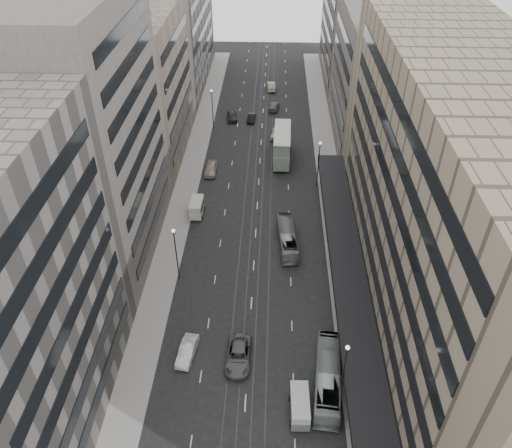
# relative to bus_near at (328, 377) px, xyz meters

# --- Properties ---
(ground) EXTENTS (220.00, 220.00, 0.00)m
(ground) POSITION_rel_bus_near_xyz_m (-8.50, 3.66, -1.51)
(ground) COLOR black
(ground) RESTS_ON ground
(sidewalk_right) EXTENTS (4.00, 125.00, 0.15)m
(sidewalk_right) POSITION_rel_bus_near_xyz_m (3.50, 41.16, -1.44)
(sidewalk_right) COLOR gray
(sidewalk_right) RESTS_ON ground
(sidewalk_left) EXTENTS (4.00, 125.00, 0.15)m
(sidewalk_left) POSITION_rel_bus_near_xyz_m (-20.50, 41.16, -1.44)
(sidewalk_left) COLOR gray
(sidewalk_left) RESTS_ON ground
(department_store) EXTENTS (19.20, 60.00, 30.00)m
(department_store) POSITION_rel_bus_near_xyz_m (12.95, 11.66, 13.43)
(department_store) COLOR #766956
(department_store) RESTS_ON ground
(building_right_mid) EXTENTS (15.00, 28.00, 24.00)m
(building_right_mid) POSITION_rel_bus_near_xyz_m (13.00, 55.66, 10.49)
(building_right_mid) COLOR #4F4A45
(building_right_mid) RESTS_ON ground
(building_right_far) EXTENTS (15.00, 32.00, 28.00)m
(building_right_far) POSITION_rel_bus_near_xyz_m (13.00, 85.66, 12.49)
(building_right_far) COLOR slate
(building_right_far) RESTS_ON ground
(building_left_b) EXTENTS (15.00, 26.00, 34.00)m
(building_left_b) POSITION_rel_bus_near_xyz_m (-30.00, 22.66, 15.49)
(building_left_b) COLOR #4F4A45
(building_left_b) RESTS_ON ground
(building_left_c) EXTENTS (15.00, 28.00, 25.00)m
(building_left_c) POSITION_rel_bus_near_xyz_m (-30.00, 49.66, 10.99)
(building_left_c) COLOR #7B6B60
(building_left_c) RESTS_ON ground
(building_left_d) EXTENTS (15.00, 38.00, 28.00)m
(building_left_d) POSITION_rel_bus_near_xyz_m (-30.00, 82.66, 12.49)
(building_left_d) COLOR slate
(building_left_d) RESTS_ON ground
(lamp_right_near) EXTENTS (0.44, 0.44, 8.32)m
(lamp_right_near) POSITION_rel_bus_near_xyz_m (1.20, -1.34, 3.69)
(lamp_right_near) COLOR #262628
(lamp_right_near) RESTS_ON ground
(lamp_right_far) EXTENTS (0.44, 0.44, 8.32)m
(lamp_right_far) POSITION_rel_bus_near_xyz_m (1.20, 38.66, 3.69)
(lamp_right_far) COLOR #262628
(lamp_right_far) RESTS_ON ground
(lamp_left_near) EXTENTS (0.44, 0.44, 8.32)m
(lamp_left_near) POSITION_rel_bus_near_xyz_m (-18.20, 15.66, 3.69)
(lamp_left_near) COLOR #262628
(lamp_left_near) RESTS_ON ground
(lamp_left_far) EXTENTS (0.44, 0.44, 8.32)m
(lamp_left_far) POSITION_rel_bus_near_xyz_m (-18.20, 58.66, 3.69)
(lamp_left_far) COLOR #262628
(lamp_left_far) RESTS_ON ground
(bus_near) EXTENTS (3.60, 11.07, 3.03)m
(bus_near) POSITION_rel_bus_near_xyz_m (0.00, 0.00, 0.00)
(bus_near) COLOR gray
(bus_near) RESTS_ON ground
(bus_far) EXTENTS (3.11, 9.70, 2.66)m
(bus_far) POSITION_rel_bus_near_xyz_m (-3.95, 23.09, -0.19)
(bus_far) COLOR gray
(bus_far) RESTS_ON ground
(double_decker) EXTENTS (3.38, 10.28, 5.58)m
(double_decker) POSITION_rel_bus_near_xyz_m (-4.62, 47.21, 1.50)
(double_decker) COLOR gray
(double_decker) RESTS_ON ground
(vw_microbus) EXTENTS (2.11, 4.46, 2.39)m
(vw_microbus) POSITION_rel_bus_near_xyz_m (-3.00, -3.26, -0.19)
(vw_microbus) COLOR #585C60
(vw_microbus) RESTS_ON ground
(panel_van) EXTENTS (2.07, 4.08, 2.55)m
(panel_van) POSITION_rel_bus_near_xyz_m (-17.70, 29.97, -0.11)
(panel_van) COLOR silver
(panel_van) RESTS_ON ground
(sedan_1) EXTENTS (2.22, 4.79, 1.52)m
(sedan_1) POSITION_rel_bus_near_xyz_m (-15.31, 3.42, -0.75)
(sedan_1) COLOR silver
(sedan_1) RESTS_ON ground
(sedan_2) EXTENTS (2.78, 5.86, 1.62)m
(sedan_2) POSITION_rel_bus_near_xyz_m (-9.54, 3.00, -0.71)
(sedan_2) COLOR #555557
(sedan_2) RESTS_ON ground
(sedan_4) EXTENTS (2.00, 4.94, 1.68)m
(sedan_4) POSITION_rel_bus_near_xyz_m (-16.90, 42.19, -0.67)
(sedan_4) COLOR #ABA28E
(sedan_4) RESTS_ON ground
(sedan_5) EXTENTS (1.66, 4.16, 1.35)m
(sedan_5) POSITION_rel_bus_near_xyz_m (-10.79, 62.74, -0.84)
(sedan_5) COLOR black
(sedan_5) RESTS_ON ground
(sedan_6) EXTENTS (3.13, 5.58, 1.47)m
(sedan_6) POSITION_rel_bus_near_xyz_m (-5.33, 56.04, -0.78)
(sedan_6) COLOR silver
(sedan_6) RESTS_ON ground
(sedan_7) EXTENTS (2.51, 5.04, 1.41)m
(sedan_7) POSITION_rel_bus_near_xyz_m (-6.21, 68.47, -0.81)
(sedan_7) COLOR #605F62
(sedan_7) RESTS_ON ground
(sedan_8) EXTENTS (2.53, 5.01, 1.64)m
(sedan_8) POSITION_rel_bus_near_xyz_m (-14.81, 63.24, -0.70)
(sedan_8) COLOR #28282B
(sedan_8) RESTS_ON ground
(sedan_9) EXTENTS (2.03, 5.13, 1.66)m
(sedan_9) POSITION_rel_bus_near_xyz_m (-6.91, 79.22, -0.68)
(sedan_9) COLOR #A29986
(sedan_9) RESTS_ON ground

